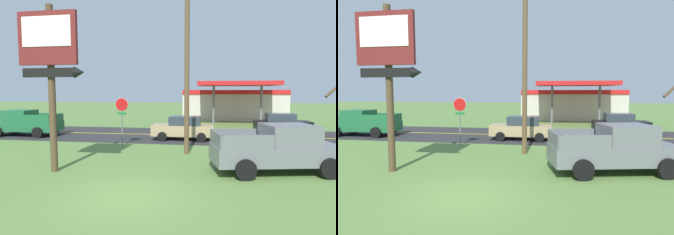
% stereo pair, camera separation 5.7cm
% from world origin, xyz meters
% --- Properties ---
extents(ground_plane, '(180.00, 180.00, 0.00)m').
position_xyz_m(ground_plane, '(0.00, 0.00, 0.00)').
color(ground_plane, '#5B7F3D').
extents(road_asphalt, '(140.00, 8.00, 0.02)m').
position_xyz_m(road_asphalt, '(0.00, 13.00, 0.01)').
color(road_asphalt, '#2B2B2D').
rests_on(road_asphalt, ground).
extents(road_centre_line, '(126.00, 0.20, 0.01)m').
position_xyz_m(road_centre_line, '(0.00, 13.00, 0.02)').
color(road_centre_line, gold).
rests_on(road_centre_line, road_asphalt).
extents(motel_sign, '(2.72, 0.54, 6.71)m').
position_xyz_m(motel_sign, '(-3.78, 2.14, 4.57)').
color(motel_sign, brown).
rests_on(motel_sign, ground).
extents(stop_sign, '(0.80, 0.08, 2.95)m').
position_xyz_m(stop_sign, '(-2.85, 8.09, 2.03)').
color(stop_sign, slate).
rests_on(stop_sign, ground).
extents(utility_pole, '(2.01, 0.26, 9.68)m').
position_xyz_m(utility_pole, '(1.23, 6.56, 5.16)').
color(utility_pole, brown).
rests_on(utility_pole, ground).
extents(gas_station, '(12.00, 11.50, 4.40)m').
position_xyz_m(gas_station, '(5.07, 27.25, 1.94)').
color(gas_station, beige).
rests_on(gas_station, ground).
extents(pickup_grey_parked_on_lawn, '(5.49, 3.03, 1.96)m').
position_xyz_m(pickup_grey_parked_on_lawn, '(5.26, 3.57, 0.96)').
color(pickup_grey_parked_on_lawn, slate).
rests_on(pickup_grey_parked_on_lawn, ground).
extents(pickup_green_on_road, '(5.20, 2.24, 1.96)m').
position_xyz_m(pickup_green_on_road, '(-11.48, 11.00, 0.96)').
color(pickup_green_on_road, '#1E6038').
rests_on(pickup_green_on_road, ground).
extents(car_black_mid_lane, '(4.20, 2.00, 1.64)m').
position_xyz_m(car_black_mid_lane, '(7.98, 15.00, 0.83)').
color(car_black_mid_lane, black).
rests_on(car_black_mid_lane, ground).
extents(car_tan_far_lane, '(4.20, 2.00, 1.64)m').
position_xyz_m(car_tan_far_lane, '(0.61, 11.00, 0.83)').
color(car_tan_far_lane, tan).
rests_on(car_tan_far_lane, ground).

